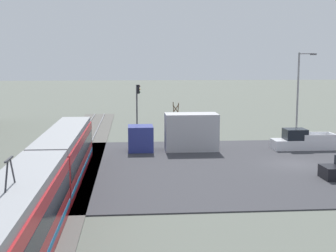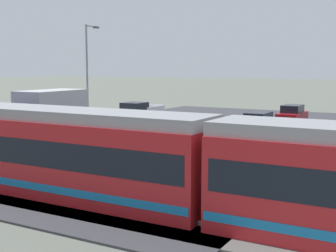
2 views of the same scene
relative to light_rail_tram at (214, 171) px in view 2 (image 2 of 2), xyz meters
name	(u,v)px [view 2 (image 2 of 2)]	position (x,y,z in m)	size (l,w,h in m)	color
ground_plane	(187,134)	(10.02, -17.68, -1.71)	(320.00, 320.00, 0.00)	#60665B
road_surface	(187,133)	(10.02, -17.68, -1.67)	(22.42, 42.20, 0.08)	#38383D
rail_bed	(0,183)	(10.02, 0.00, -1.66)	(73.32, 4.40, 0.22)	#5B5954
light_rail_tram	(214,171)	(0.00, 0.00, 0.00)	(30.08, 2.61, 4.49)	#B21E23
box_truck	(40,118)	(16.57, -9.09, -0.07)	(2.51, 8.19, 3.38)	navy
pickup_truck	(139,115)	(16.19, -20.55, -0.91)	(1.92, 5.77, 1.91)	silver
sedan_car_0	(258,124)	(5.28, -20.32, -0.99)	(1.79, 4.70, 1.55)	black
sedan_car_1	(292,115)	(4.71, -27.99, -0.98)	(1.84, 4.44, 1.57)	maroon
street_lamp_near_crossing	(88,65)	(23.58, -22.87, 3.48)	(0.36, 1.95, 9.10)	gray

